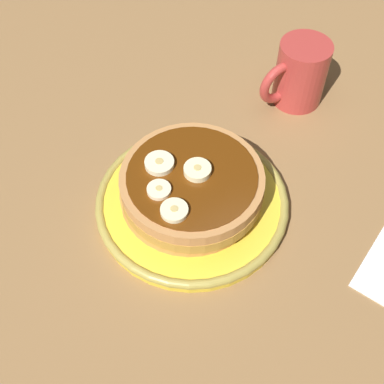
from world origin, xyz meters
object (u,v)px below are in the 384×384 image
Objects in this scene: plate at (192,202)px; banana_slice_0 at (197,170)px; pancake_stack at (189,186)px; coffee_mug at (299,73)px; banana_slice_2 at (159,190)px; banana_slice_3 at (159,164)px; banana_slice_1 at (174,211)px.

plate is 7.41× the size of banana_slice_0.
coffee_mug reaches higher than pancake_stack.
plate is at bearing 179.45° from banana_slice_2.
pancake_stack reaches higher than plate.
pancake_stack is 5.09× the size of banana_slice_3.
banana_slice_3 reaches higher than banana_slice_2.
coffee_mug reaches higher than banana_slice_2.
plate is 7.00cm from banana_slice_2.
plate is at bearing 126.86° from banana_slice_3.
banana_slice_0 is 0.93× the size of banana_slice_3.
banana_slice_3 is at bearing -51.37° from pancake_stack.
banana_slice_0 is (-0.73, -0.01, 5.69)cm from plate.
coffee_mug is at bearing -168.37° from banana_slice_3.
pancake_stack is at bearing -24.56° from banana_slice_0.
banana_slice_2 is 0.26× the size of coffee_mug.
banana_slice_3 is at bearing -53.14° from plate.
coffee_mug is at bearing -159.19° from banana_slice_0.
banana_slice_1 is at bearing 37.42° from plate.
plate is at bearing 113.08° from pancake_stack.
coffee_mug reaches higher than plate.
banana_slice_3 reaches higher than plate.
banana_slice_1 is at bearing 33.24° from banana_slice_0.
plate is 1.35× the size of pancake_stack.
banana_slice_1 is at bearing 89.83° from banana_slice_2.
pancake_stack is at bearing 19.13° from coffee_mug.
pancake_stack is 4.87cm from banana_slice_2.
banana_slice_3 is at bearing -121.01° from banana_slice_2.
banana_slice_1 is 0.29× the size of coffee_mug.
pancake_stack is at bearing -66.92° from plate.
banana_slice_0 is 4.46cm from banana_slice_3.
plate is 8.66× the size of banana_slice_2.
banana_slice_0 is 0.30× the size of coffee_mug.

